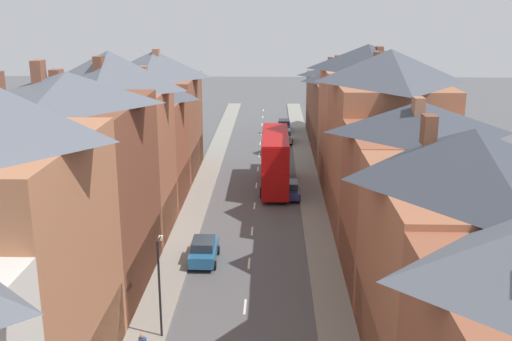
# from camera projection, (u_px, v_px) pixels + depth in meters

# --- Properties ---
(pavement_left) EXTENTS (2.20, 104.00, 0.14)m
(pavement_left) POSITION_uv_depth(u_px,v_px,m) (199.00, 197.00, 54.29)
(pavement_left) COLOR gray
(pavement_left) RESTS_ON ground
(pavement_right) EXTENTS (2.20, 104.00, 0.14)m
(pavement_right) POSITION_uv_depth(u_px,v_px,m) (312.00, 198.00, 54.02)
(pavement_right) COLOR gray
(pavement_right) RESTS_ON ground
(centre_line_dashes) EXTENTS (0.14, 97.80, 0.01)m
(centre_line_dashes) POSITION_uv_depth(u_px,v_px,m) (254.00, 206.00, 52.25)
(centre_line_dashes) COLOR silver
(centre_line_dashes) RESTS_ON ground
(terrace_row_left) EXTENTS (8.00, 62.58, 14.40)m
(terrace_row_left) POSITION_uv_depth(u_px,v_px,m) (73.00, 188.00, 35.09)
(terrace_row_left) COLOR brown
(terrace_row_left) RESTS_ON ground
(terrace_row_right) EXTENTS (8.00, 83.68, 13.84)m
(terrace_row_right) POSITION_uv_depth(u_px,v_px,m) (392.00, 165.00, 43.10)
(terrace_row_right) COLOR brown
(terrace_row_right) RESTS_ON ground
(double_decker_bus_lead) EXTENTS (2.74, 10.80, 5.30)m
(double_decker_bus_lead) POSITION_uv_depth(u_px,v_px,m) (275.00, 160.00, 56.50)
(double_decker_bus_lead) COLOR #B70F0F
(double_decker_bus_lead) RESTS_ON ground
(car_near_blue) EXTENTS (1.90, 4.35, 1.69)m
(car_near_blue) POSITION_uv_depth(u_px,v_px,m) (284.00, 126.00, 81.85)
(car_near_blue) COLOR navy
(car_near_blue) RESTS_ON ground
(car_near_silver) EXTENTS (1.90, 4.07, 1.68)m
(car_near_silver) POSITION_uv_depth(u_px,v_px,m) (204.00, 250.00, 40.77)
(car_near_silver) COLOR #236093
(car_near_silver) RESTS_ON ground
(car_parked_left_a) EXTENTS (1.90, 3.93, 1.59)m
(car_parked_left_a) POSITION_uv_depth(u_px,v_px,m) (289.00, 189.00, 54.20)
(car_parked_left_a) COLOR navy
(car_parked_left_a) RESTS_ON ground
(car_parked_right_a) EXTENTS (1.90, 4.11, 1.70)m
(car_parked_right_a) POSITION_uv_depth(u_px,v_px,m) (285.00, 136.00, 75.55)
(car_parked_right_a) COLOR gray
(car_parked_right_a) RESTS_ON ground
(car_mid_black) EXTENTS (1.90, 4.30, 1.59)m
(car_mid_black) POSITION_uv_depth(u_px,v_px,m) (275.00, 137.00, 75.23)
(car_mid_black) COLOR silver
(car_mid_black) RESTS_ON ground
(street_lamp) EXTENTS (0.20, 1.12, 5.50)m
(street_lamp) POSITION_uv_depth(u_px,v_px,m) (160.00, 281.00, 30.95)
(street_lamp) COLOR black
(street_lamp) RESTS_ON ground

